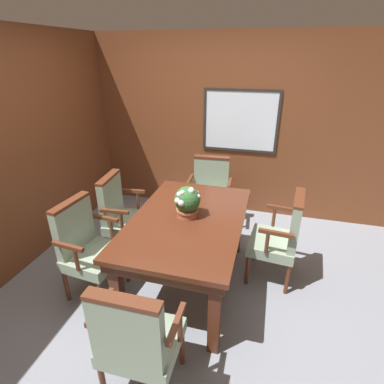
{
  "coord_description": "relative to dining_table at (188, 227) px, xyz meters",
  "views": [
    {
      "loc": [
        0.81,
        -2.19,
        2.18
      ],
      "look_at": [
        0.13,
        0.3,
        0.98
      ],
      "focal_mm": 28.0,
      "sensor_mm": 36.0,
      "label": 1
    }
  ],
  "objects": [
    {
      "name": "chair_left_near",
      "position": [
        -0.91,
        -0.33,
        -0.15
      ],
      "size": [
        0.5,
        0.58,
        0.97
      ],
      "rotation": [
        0.0,
        0.0,
        1.47
      ],
      "color": "#562B19",
      "rests_on": "ground_plane"
    },
    {
      "name": "potted_plant",
      "position": [
        -0.01,
        0.03,
        0.25
      ],
      "size": [
        0.25,
        0.28,
        0.31
      ],
      "color": "#9E5638",
      "rests_on": "dining_table"
    },
    {
      "name": "ground_plane",
      "position": [
        -0.13,
        -0.15,
        -0.68
      ],
      "size": [
        14.0,
        14.0,
        0.0
      ],
      "primitive_type": "plane",
      "color": "gray"
    },
    {
      "name": "chair_head_near",
      "position": [
        -0.02,
        -1.15,
        -0.15
      ],
      "size": [
        0.55,
        0.46,
        0.97
      ],
      "rotation": [
        0.0,
        0.0,
        3.15
      ],
      "color": "#562B19",
      "rests_on": "ground_plane"
    },
    {
      "name": "wall_left",
      "position": [
        -1.85,
        -0.15,
        0.55
      ],
      "size": [
        0.06,
        7.2,
        2.45
      ],
      "color": "brown",
      "rests_on": "ground_plane"
    },
    {
      "name": "wall_back",
      "position": [
        -0.13,
        1.79,
        0.55
      ],
      "size": [
        7.2,
        0.08,
        2.45
      ],
      "color": "brown",
      "rests_on": "ground_plane"
    },
    {
      "name": "chair_right_far",
      "position": [
        0.88,
        0.34,
        -0.15
      ],
      "size": [
        0.5,
        0.58,
        0.97
      ],
      "rotation": [
        0.0,
        0.0,
        -1.67
      ],
      "color": "#562B19",
      "rests_on": "ground_plane"
    },
    {
      "name": "dining_table",
      "position": [
        0.0,
        0.0,
        0.0
      ],
      "size": [
        1.02,
        1.59,
        0.78
      ],
      "color": "#4C2314",
      "rests_on": "ground_plane"
    },
    {
      "name": "chair_head_far",
      "position": [
        -0.03,
        1.16,
        -0.15
      ],
      "size": [
        0.57,
        0.48,
        0.97
      ],
      "rotation": [
        0.0,
        0.0,
        0.05
      ],
      "color": "#562B19",
      "rests_on": "ground_plane"
    },
    {
      "name": "chair_left_far",
      "position": [
        -0.88,
        0.32,
        -0.15
      ],
      "size": [
        0.5,
        0.58,
        0.97
      ],
      "rotation": [
        0.0,
        0.0,
        1.66
      ],
      "color": "#562B19",
      "rests_on": "ground_plane"
    }
  ]
}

